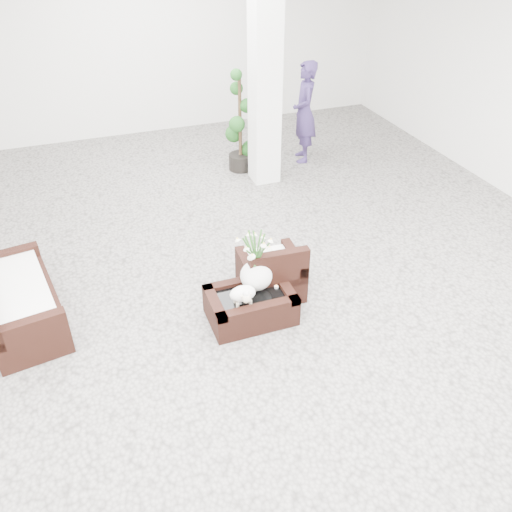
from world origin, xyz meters
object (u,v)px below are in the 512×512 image
object	(u,v)px
armchair	(271,266)
loveseat	(18,293)
topiary	(240,122)
coffee_table	(251,306)

from	to	relation	value
armchair	loveseat	distance (m)	2.68
loveseat	topiary	distance (m)	4.45
coffee_table	loveseat	bearing A→B (deg)	161.48
coffee_table	armchair	size ratio (longest dim) A/B	1.27
topiary	loveseat	bearing A→B (deg)	-140.07
armchair	topiary	distance (m)	3.37
topiary	armchair	bearing A→B (deg)	-102.89
armchair	loveseat	world-z (taller)	loveseat
coffee_table	topiary	world-z (taller)	topiary
loveseat	topiary	xyz separation A→B (m)	(3.40, 2.84, 0.42)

